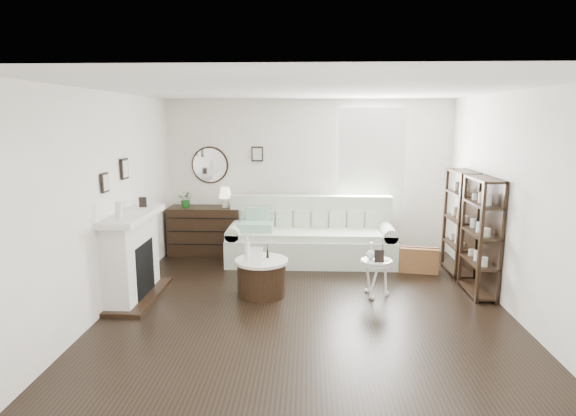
{
  "coord_description": "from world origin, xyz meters",
  "views": [
    {
      "loc": [
        0.0,
        -5.74,
        2.37
      ],
      "look_at": [
        -0.28,
        0.8,
        1.14
      ],
      "focal_mm": 30.0,
      "sensor_mm": 36.0,
      "label": 1
    }
  ],
  "objects_px": {
    "sofa": "(311,240)",
    "pedestal_table": "(376,263)",
    "drum_table": "(262,277)",
    "dresser": "(206,230)"
  },
  "relations": [
    {
      "from": "sofa",
      "to": "pedestal_table",
      "type": "xyz_separation_m",
      "value": [
        0.87,
        -1.59,
        0.11
      ]
    },
    {
      "from": "drum_table",
      "to": "pedestal_table",
      "type": "bearing_deg",
      "value": 0.9
    },
    {
      "from": "sofa",
      "to": "drum_table",
      "type": "distance_m",
      "value": 1.75
    },
    {
      "from": "dresser",
      "to": "drum_table",
      "type": "xyz_separation_m",
      "value": [
        1.19,
        -2.0,
        -0.17
      ]
    },
    {
      "from": "dresser",
      "to": "pedestal_table",
      "type": "distance_m",
      "value": 3.37
    },
    {
      "from": "drum_table",
      "to": "pedestal_table",
      "type": "relative_size",
      "value": 1.41
    },
    {
      "from": "drum_table",
      "to": "pedestal_table",
      "type": "height_order",
      "value": "pedestal_table"
    },
    {
      "from": "sofa",
      "to": "dresser",
      "type": "height_order",
      "value": "sofa"
    },
    {
      "from": "pedestal_table",
      "to": "drum_table",
      "type": "bearing_deg",
      "value": -179.1
    },
    {
      "from": "dresser",
      "to": "drum_table",
      "type": "height_order",
      "value": "dresser"
    }
  ]
}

